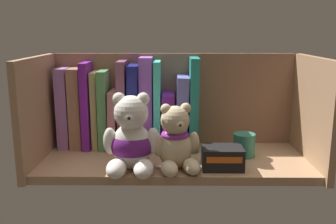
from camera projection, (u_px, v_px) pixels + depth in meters
shelf_board at (175, 161)px, 95.41cm from camera, size 66.23×25.84×2.00cm
shelf_back_panel at (174, 102)px, 105.85cm from camera, size 68.63×1.20×27.53cm
shelf_side_panel_left at (39, 112)px, 92.97cm from camera, size 1.60×28.24×27.53cm
shelf_side_panel_right at (312, 113)px, 92.34cm from camera, size 1.60×28.24×27.53cm
book_0 at (66, 107)px, 103.39cm from camera, size 3.00×10.09×21.89cm
book_1 at (78, 107)px, 103.36cm from camera, size 3.14×10.91×21.88cm
book_2 at (89, 104)px, 103.16cm from camera, size 1.99×12.68×23.45cm
book_3 at (97, 109)px, 103.42cm from camera, size 1.62×10.33×20.92cm
book_4 at (106, 108)px, 103.35cm from camera, size 2.35×12.87×21.30cm
book_5 at (115, 118)px, 103.91cm from camera, size 2.45×15.00×16.03cm
book_6 at (124, 104)px, 103.03cm from camera, size 2.27×13.04×23.86cm
book_7 at (134, 106)px, 103.12cm from camera, size 3.21×14.37×22.90cm
book_8 at (147, 102)px, 102.87cm from camera, size 3.46×9.78×24.79cm
book_9 at (158, 104)px, 102.95cm from camera, size 1.79×13.04×23.82cm
book_10 at (168, 119)px, 103.87cm from camera, size 3.34×12.78×15.06cm
book_11 at (181, 111)px, 103.32cm from camera, size 3.77×13.80×19.91cm
book_12 at (193, 102)px, 102.76cm from camera, size 2.61×14.26×24.77cm
teddy_bear_larger at (132, 140)px, 85.59cm from camera, size 13.09×13.58×18.10cm
teddy_bear_smaller at (177, 142)px, 86.19cm from camera, size 11.78×12.12×15.51cm
pillar_candle at (244, 145)px, 95.87cm from camera, size 5.58×5.58×5.94cm
small_product_box at (222, 158)px, 87.65cm from camera, size 9.49×7.25×5.12cm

